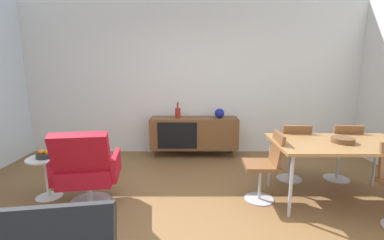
{
  "coord_description": "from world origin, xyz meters",
  "views": [
    {
      "loc": [
        -0.02,
        -2.45,
        1.6
      ],
      "look_at": [
        -0.02,
        0.69,
        0.99
      ],
      "focal_mm": 24.62,
      "sensor_mm": 36.0,
      "label": 1
    }
  ],
  "objects_px": {
    "lounge_chair_red": "(86,168)",
    "fruit_bowl": "(45,155)",
    "wooden_bowl_on_table": "(343,140)",
    "dining_chair_back_right": "(342,150)",
    "dining_chair_back_left": "(293,150)",
    "dining_table": "(341,146)",
    "vase_cobalt": "(220,113)",
    "side_table_round": "(47,173)",
    "vase_sculptural_dark": "(178,113)",
    "sideboard": "(194,133)",
    "dining_chair_near_window": "(266,164)"
  },
  "relations": [
    {
      "from": "dining_table",
      "to": "fruit_bowl",
      "type": "xyz_separation_m",
      "value": [
        -3.61,
        0.08,
        -0.14
      ]
    },
    {
      "from": "dining_chair_back_left",
      "to": "side_table_round",
      "type": "relative_size",
      "value": 1.65
    },
    {
      "from": "dining_chair_near_window",
      "to": "dining_chair_back_right",
      "type": "xyz_separation_m",
      "value": [
        1.23,
        0.56,
        0.0
      ]
    },
    {
      "from": "vase_sculptural_dark",
      "to": "dining_chair_back_left",
      "type": "relative_size",
      "value": 0.33
    },
    {
      "from": "dining_chair_back_left",
      "to": "dining_table",
      "type": "bearing_deg",
      "value": -57.65
    },
    {
      "from": "lounge_chair_red",
      "to": "fruit_bowl",
      "type": "height_order",
      "value": "lounge_chair_red"
    },
    {
      "from": "wooden_bowl_on_table",
      "to": "dining_chair_back_right",
      "type": "xyz_separation_m",
      "value": [
        0.34,
        0.58,
        -0.3
      ]
    },
    {
      "from": "sideboard",
      "to": "side_table_round",
      "type": "xyz_separation_m",
      "value": [
        -1.86,
        -1.63,
        -0.12
      ]
    },
    {
      "from": "dining_chair_back_left",
      "to": "side_table_round",
      "type": "bearing_deg",
      "value": -171.58
    },
    {
      "from": "wooden_bowl_on_table",
      "to": "fruit_bowl",
      "type": "bearing_deg",
      "value": 178.53
    },
    {
      "from": "fruit_bowl",
      "to": "lounge_chair_red",
      "type": "bearing_deg",
      "value": -19.76
    },
    {
      "from": "dining_chair_near_window",
      "to": "wooden_bowl_on_table",
      "type": "bearing_deg",
      "value": -0.91
    },
    {
      "from": "side_table_round",
      "to": "fruit_bowl",
      "type": "relative_size",
      "value": 2.6
    },
    {
      "from": "vase_sculptural_dark",
      "to": "side_table_round",
      "type": "bearing_deg",
      "value": -133.77
    },
    {
      "from": "side_table_round",
      "to": "sideboard",
      "type": "bearing_deg",
      "value": 41.24
    },
    {
      "from": "fruit_bowl",
      "to": "vase_cobalt",
      "type": "bearing_deg",
      "value": 35.04
    },
    {
      "from": "wooden_bowl_on_table",
      "to": "side_table_round",
      "type": "distance_m",
      "value": 3.65
    },
    {
      "from": "vase_cobalt",
      "to": "dining_chair_back_left",
      "type": "bearing_deg",
      "value": -51.06
    },
    {
      "from": "dining_chair_back_left",
      "to": "fruit_bowl",
      "type": "relative_size",
      "value": 4.28
    },
    {
      "from": "lounge_chair_red",
      "to": "dining_chair_near_window",
      "type": "bearing_deg",
      "value": 3.57
    },
    {
      "from": "lounge_chair_red",
      "to": "side_table_round",
      "type": "distance_m",
      "value": 0.64
    },
    {
      "from": "fruit_bowl",
      "to": "dining_chair_back_left",
      "type": "bearing_deg",
      "value": 8.42
    },
    {
      "from": "vase_sculptural_dark",
      "to": "dining_chair_back_left",
      "type": "bearing_deg",
      "value": -34.19
    },
    {
      "from": "dining_chair_near_window",
      "to": "fruit_bowl",
      "type": "xyz_separation_m",
      "value": [
        -2.72,
        0.08,
        0.09
      ]
    },
    {
      "from": "sideboard",
      "to": "wooden_bowl_on_table",
      "type": "xyz_separation_m",
      "value": [
        1.76,
        -1.72,
        0.33
      ]
    },
    {
      "from": "sideboard",
      "to": "wooden_bowl_on_table",
      "type": "height_order",
      "value": "wooden_bowl_on_table"
    },
    {
      "from": "vase_sculptural_dark",
      "to": "wooden_bowl_on_table",
      "type": "relative_size",
      "value": 1.09
    },
    {
      "from": "vase_cobalt",
      "to": "fruit_bowl",
      "type": "height_order",
      "value": "vase_cobalt"
    },
    {
      "from": "wooden_bowl_on_table",
      "to": "dining_chair_back_right",
      "type": "distance_m",
      "value": 0.73
    },
    {
      "from": "dining_chair_back_right",
      "to": "fruit_bowl",
      "type": "distance_m",
      "value": 3.99
    },
    {
      "from": "dining_table",
      "to": "lounge_chair_red",
      "type": "bearing_deg",
      "value": -177.44
    },
    {
      "from": "wooden_bowl_on_table",
      "to": "dining_chair_back_right",
      "type": "relative_size",
      "value": 0.3
    },
    {
      "from": "lounge_chair_red",
      "to": "dining_table",
      "type": "bearing_deg",
      "value": 2.56
    },
    {
      "from": "sideboard",
      "to": "side_table_round",
      "type": "relative_size",
      "value": 3.08
    },
    {
      "from": "fruit_bowl",
      "to": "dining_chair_back_right",
      "type": "bearing_deg",
      "value": 6.95
    },
    {
      "from": "dining_table",
      "to": "lounge_chair_red",
      "type": "xyz_separation_m",
      "value": [
        -3.02,
        -0.14,
        -0.23
      ]
    },
    {
      "from": "vase_cobalt",
      "to": "vase_sculptural_dark",
      "type": "bearing_deg",
      "value": 180.0
    },
    {
      "from": "vase_sculptural_dark",
      "to": "lounge_chair_red",
      "type": "height_order",
      "value": "vase_sculptural_dark"
    },
    {
      "from": "vase_sculptural_dark",
      "to": "dining_chair_near_window",
      "type": "distance_m",
      "value": 2.1
    },
    {
      "from": "sideboard",
      "to": "vase_sculptural_dark",
      "type": "distance_m",
      "value": 0.48
    },
    {
      "from": "vase_sculptural_dark",
      "to": "dining_chair_back_left",
      "type": "height_order",
      "value": "vase_sculptural_dark"
    },
    {
      "from": "dining_table",
      "to": "dining_chair_back_right",
      "type": "height_order",
      "value": "dining_chair_back_right"
    },
    {
      "from": "dining_chair_near_window",
      "to": "side_table_round",
      "type": "bearing_deg",
      "value": 178.35
    },
    {
      "from": "sideboard",
      "to": "dining_chair_back_left",
      "type": "height_order",
      "value": "dining_chair_back_left"
    },
    {
      "from": "wooden_bowl_on_table",
      "to": "dining_chair_near_window",
      "type": "relative_size",
      "value": 0.3
    },
    {
      "from": "vase_cobalt",
      "to": "dining_table",
      "type": "xyz_separation_m",
      "value": [
        1.28,
        -1.71,
        -0.11
      ]
    },
    {
      "from": "vase_cobalt",
      "to": "dining_chair_back_left",
      "type": "relative_size",
      "value": 0.21
    },
    {
      "from": "dining_table",
      "to": "dining_chair_back_left",
      "type": "xyz_separation_m",
      "value": [
        -0.35,
        0.56,
        -0.23
      ]
    },
    {
      "from": "wooden_bowl_on_table",
      "to": "vase_cobalt",
      "type": "bearing_deg",
      "value": 126.78
    },
    {
      "from": "dining_chair_back_right",
      "to": "fruit_bowl",
      "type": "height_order",
      "value": "dining_chair_back_right"
    }
  ]
}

